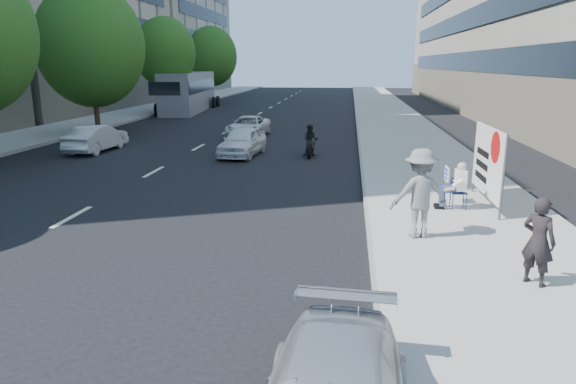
# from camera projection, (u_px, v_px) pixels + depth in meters

# --- Properties ---
(ground) EXTENTS (160.00, 160.00, 0.00)m
(ground) POSITION_uv_depth(u_px,v_px,m) (304.00, 253.00, 11.25)
(ground) COLOR black
(ground) RESTS_ON ground
(near_sidewalk) EXTENTS (5.00, 120.00, 0.15)m
(near_sidewalk) POSITION_uv_depth(u_px,v_px,m) (402.00, 133.00, 30.04)
(near_sidewalk) COLOR gray
(near_sidewalk) RESTS_ON ground
(far_sidewalk) EXTENTS (4.50, 120.00, 0.15)m
(far_sidewalk) POSITION_uv_depth(u_px,v_px,m) (68.00, 128.00, 32.40)
(far_sidewalk) COLOR gray
(far_sidewalk) RESTS_ON ground
(tree_far_c) EXTENTS (6.00, 6.00, 8.47)m
(tree_far_c) POSITION_uv_depth(u_px,v_px,m) (91.00, 46.00, 28.92)
(tree_far_c) COLOR #382616
(tree_far_c) RESTS_ON ground
(tree_far_d) EXTENTS (4.80, 4.80, 7.65)m
(tree_far_d) POSITION_uv_depth(u_px,v_px,m) (165.00, 53.00, 40.52)
(tree_far_d) COLOR #382616
(tree_far_d) RESTS_ON ground
(tree_far_e) EXTENTS (5.40, 5.40, 7.89)m
(tree_far_e) POSITION_uv_depth(u_px,v_px,m) (211.00, 56.00, 54.03)
(tree_far_e) COLOR #382616
(tree_far_e) RESTS_ON ground
(seated_protester) EXTENTS (0.83, 1.12, 1.31)m
(seated_protester) POSITION_uv_depth(u_px,v_px,m) (455.00, 183.00, 14.04)
(seated_protester) COLOR navy
(seated_protester) RESTS_ON near_sidewalk
(jogger) EXTENTS (1.46, 1.01, 2.06)m
(jogger) POSITION_uv_depth(u_px,v_px,m) (420.00, 193.00, 11.65)
(jogger) COLOR slate
(jogger) RESTS_ON near_sidewalk
(pedestrian_woman) EXTENTS (0.70, 0.70, 1.63)m
(pedestrian_woman) POSITION_uv_depth(u_px,v_px,m) (538.00, 241.00, 9.15)
(pedestrian_woman) COLOR black
(pedestrian_woman) RESTS_ON near_sidewalk
(protest_banner) EXTENTS (0.08, 3.06, 2.20)m
(protest_banner) POSITION_uv_depth(u_px,v_px,m) (488.00, 161.00, 14.29)
(protest_banner) COLOR #4C4C4C
(protest_banner) RESTS_ON near_sidewalk
(white_sedan_near) EXTENTS (1.87, 3.87, 1.27)m
(white_sedan_near) POSITION_uv_depth(u_px,v_px,m) (242.00, 142.00, 23.06)
(white_sedan_near) COLOR white
(white_sedan_near) RESTS_ON ground
(white_sedan_mid) EXTENTS (1.53, 3.89, 1.26)m
(white_sedan_mid) POSITION_uv_depth(u_px,v_px,m) (96.00, 138.00, 24.18)
(white_sedan_mid) COLOR beige
(white_sedan_mid) RESTS_ON ground
(white_sedan_far) EXTENTS (2.12, 4.24, 1.15)m
(white_sedan_far) POSITION_uv_depth(u_px,v_px,m) (248.00, 127.00, 29.06)
(white_sedan_far) COLOR silver
(white_sedan_far) RESTS_ON ground
(motorcycle) EXTENTS (0.72, 2.05, 1.42)m
(motorcycle) POSITION_uv_depth(u_px,v_px,m) (311.00, 142.00, 22.95)
(motorcycle) COLOR black
(motorcycle) RESTS_ON ground
(bus) EXTENTS (3.70, 12.26, 3.30)m
(bus) POSITION_uv_depth(u_px,v_px,m) (189.00, 92.00, 44.59)
(bus) COLOR slate
(bus) RESTS_ON ground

